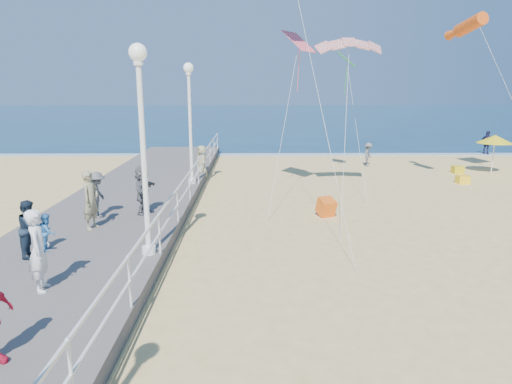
{
  "coord_description": "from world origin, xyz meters",
  "views": [
    {
      "loc": [
        -2.64,
        -11.39,
        4.69
      ],
      "look_at": [
        -2.5,
        2.0,
        1.6
      ],
      "focal_mm": 32.0,
      "sensor_mm": 36.0,
      "label": 1
    }
  ],
  "objects_px": {
    "lamp_post_far": "(190,111)",
    "spectator_6": "(91,200)",
    "spectator_2": "(97,195)",
    "lamp_post_mid": "(142,130)",
    "spectator_7": "(30,228)",
    "beach_walker_a": "(368,155)",
    "beach_chair_left": "(463,179)",
    "toddler_held": "(47,232)",
    "woman_holding_toddler": "(39,250)",
    "beach_walker_b": "(487,143)",
    "box_kite": "(326,209)",
    "beach_walker_c": "(202,162)",
    "beach_umbrella": "(495,139)",
    "spectator_5": "(143,190)",
    "beach_chair_right": "(458,170)"
  },
  "relations": [
    {
      "from": "lamp_post_far",
      "to": "spectator_6",
      "type": "distance_m",
      "value": 7.52
    },
    {
      "from": "spectator_2",
      "to": "lamp_post_mid",
      "type": "bearing_deg",
      "value": -146.86
    },
    {
      "from": "spectator_2",
      "to": "spectator_7",
      "type": "xyz_separation_m",
      "value": [
        -0.55,
        -3.6,
        -0.03
      ]
    },
    {
      "from": "beach_walker_a",
      "to": "beach_chair_left",
      "type": "distance_m",
      "value": 6.16
    },
    {
      "from": "toddler_held",
      "to": "spectator_2",
      "type": "xyz_separation_m",
      "value": [
        -0.77,
        5.5,
        -0.48
      ]
    },
    {
      "from": "woman_holding_toddler",
      "to": "beach_chair_left",
      "type": "bearing_deg",
      "value": -63.3
    },
    {
      "from": "beach_walker_b",
      "to": "box_kite",
      "type": "xyz_separation_m",
      "value": [
        -13.9,
        -15.68,
        -0.55
      ]
    },
    {
      "from": "spectator_7",
      "to": "beach_walker_c",
      "type": "xyz_separation_m",
      "value": [
        3.13,
        12.2,
        -0.27
      ]
    },
    {
      "from": "beach_walker_a",
      "to": "beach_walker_c",
      "type": "relative_size",
      "value": 0.82
    },
    {
      "from": "lamp_post_far",
      "to": "woman_holding_toddler",
      "type": "xyz_separation_m",
      "value": [
        -1.82,
        -11.18,
        -2.36
      ]
    },
    {
      "from": "beach_walker_b",
      "to": "beach_umbrella",
      "type": "relative_size",
      "value": 0.79
    },
    {
      "from": "lamp_post_mid",
      "to": "beach_chair_left",
      "type": "relative_size",
      "value": 9.67
    },
    {
      "from": "box_kite",
      "to": "beach_umbrella",
      "type": "bearing_deg",
      "value": 17.51
    },
    {
      "from": "lamp_post_mid",
      "to": "beach_umbrella",
      "type": "xyz_separation_m",
      "value": [
        16.03,
        13.36,
        -1.75
      ]
    },
    {
      "from": "beach_walker_b",
      "to": "box_kite",
      "type": "bearing_deg",
      "value": 101.96
    },
    {
      "from": "toddler_held",
      "to": "spectator_5",
      "type": "distance_m",
      "value": 5.99
    },
    {
      "from": "lamp_post_mid",
      "to": "spectator_5",
      "type": "height_order",
      "value": "lamp_post_mid"
    },
    {
      "from": "spectator_2",
      "to": "beach_walker_b",
      "type": "relative_size",
      "value": 0.92
    },
    {
      "from": "beach_walker_a",
      "to": "beach_walker_c",
      "type": "height_order",
      "value": "beach_walker_c"
    },
    {
      "from": "spectator_6",
      "to": "beach_walker_c",
      "type": "height_order",
      "value": "spectator_6"
    },
    {
      "from": "lamp_post_mid",
      "to": "beach_chair_right",
      "type": "relative_size",
      "value": 9.67
    },
    {
      "from": "spectator_6",
      "to": "beach_walker_c",
      "type": "xyz_separation_m",
      "value": [
        2.36,
        9.85,
        -0.44
      ]
    },
    {
      "from": "beach_chair_left",
      "to": "beach_chair_right",
      "type": "relative_size",
      "value": 1.0
    },
    {
      "from": "lamp_post_mid",
      "to": "toddler_held",
      "type": "relative_size",
      "value": 6.5
    },
    {
      "from": "spectator_6",
      "to": "beach_walker_a",
      "type": "relative_size",
      "value": 1.28
    },
    {
      "from": "spectator_7",
      "to": "beach_chair_left",
      "type": "height_order",
      "value": "spectator_7"
    },
    {
      "from": "woman_holding_toddler",
      "to": "spectator_2",
      "type": "xyz_separation_m",
      "value": [
        -0.62,
        5.65,
        -0.13
      ]
    },
    {
      "from": "beach_umbrella",
      "to": "beach_chair_left",
      "type": "relative_size",
      "value": 3.89
    },
    {
      "from": "box_kite",
      "to": "spectator_5",
      "type": "bearing_deg",
      "value": 167.14
    },
    {
      "from": "spectator_5",
      "to": "spectator_6",
      "type": "height_order",
      "value": "spectator_6"
    },
    {
      "from": "toddler_held",
      "to": "beach_walker_a",
      "type": "distance_m",
      "value": 21.18
    },
    {
      "from": "spectator_5",
      "to": "beach_chair_right",
      "type": "distance_m",
      "value": 18.0
    },
    {
      "from": "beach_chair_right",
      "to": "spectator_6",
      "type": "bearing_deg",
      "value": -145.58
    },
    {
      "from": "toddler_held",
      "to": "beach_chair_left",
      "type": "bearing_deg",
      "value": -63.35
    },
    {
      "from": "lamp_post_far",
      "to": "toddler_held",
      "type": "bearing_deg",
      "value": -98.58
    },
    {
      "from": "beach_walker_c",
      "to": "box_kite",
      "type": "height_order",
      "value": "beach_walker_c"
    },
    {
      "from": "beach_walker_a",
      "to": "beach_umbrella",
      "type": "height_order",
      "value": "beach_umbrella"
    },
    {
      "from": "lamp_post_far",
      "to": "box_kite",
      "type": "distance_m",
      "value": 7.64
    },
    {
      "from": "spectator_6",
      "to": "lamp_post_far",
      "type": "bearing_deg",
      "value": -5.28
    },
    {
      "from": "spectator_7",
      "to": "beach_walker_c",
      "type": "distance_m",
      "value": 12.6
    },
    {
      "from": "box_kite",
      "to": "beach_chair_right",
      "type": "bearing_deg",
      "value": 23.27
    },
    {
      "from": "beach_umbrella",
      "to": "lamp_post_mid",
      "type": "bearing_deg",
      "value": -140.19
    },
    {
      "from": "lamp_post_mid",
      "to": "beach_walker_b",
      "type": "bearing_deg",
      "value": 46.69
    },
    {
      "from": "spectator_7",
      "to": "woman_holding_toddler",
      "type": "bearing_deg",
      "value": -157.4
    },
    {
      "from": "lamp_post_mid",
      "to": "box_kite",
      "type": "relative_size",
      "value": 8.87
    },
    {
      "from": "spectator_2",
      "to": "beach_walker_a",
      "type": "height_order",
      "value": "spectator_2"
    },
    {
      "from": "beach_chair_left",
      "to": "beach_umbrella",
      "type": "bearing_deg",
      "value": 43.32
    },
    {
      "from": "spectator_5",
      "to": "beach_chair_left",
      "type": "xyz_separation_m",
      "value": [
        14.27,
        6.82,
        -1.04
      ]
    },
    {
      "from": "beach_walker_b",
      "to": "beach_chair_right",
      "type": "xyz_separation_m",
      "value": [
        -5.18,
        -7.09,
        -0.65
      ]
    },
    {
      "from": "spectator_2",
      "to": "toddler_held",
      "type": "bearing_deg",
      "value": -173.97
    }
  ]
}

